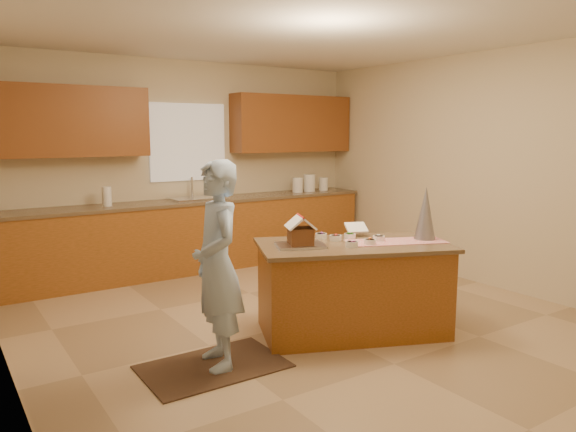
{
  "coord_description": "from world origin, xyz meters",
  "views": [
    {
      "loc": [
        -2.9,
        -4.0,
        1.78
      ],
      "look_at": [
        -0.1,
        0.2,
        1.0
      ],
      "focal_mm": 33.95,
      "sensor_mm": 36.0,
      "label": 1
    }
  ],
  "objects_px": {
    "boy": "(217,265)",
    "gingerbread_house": "(300,233)",
    "island_base": "(353,290)",
    "tinsel_tree": "(425,213)"
  },
  "relations": [
    {
      "from": "island_base",
      "to": "gingerbread_house",
      "type": "height_order",
      "value": "gingerbread_house"
    },
    {
      "from": "boy",
      "to": "gingerbread_house",
      "type": "distance_m",
      "value": 0.87
    },
    {
      "from": "boy",
      "to": "gingerbread_house",
      "type": "height_order",
      "value": "boy"
    },
    {
      "from": "boy",
      "to": "tinsel_tree",
      "type": "bearing_deg",
      "value": 92.89
    },
    {
      "from": "island_base",
      "to": "tinsel_tree",
      "type": "relative_size",
      "value": 3.27
    },
    {
      "from": "island_base",
      "to": "tinsel_tree",
      "type": "xyz_separation_m",
      "value": [
        0.65,
        -0.23,
        0.67
      ]
    },
    {
      "from": "island_base",
      "to": "gingerbread_house",
      "type": "distance_m",
      "value": 0.73
    },
    {
      "from": "tinsel_tree",
      "to": "boy",
      "type": "bearing_deg",
      "value": 173.0
    },
    {
      "from": "island_base",
      "to": "tinsel_tree",
      "type": "height_order",
      "value": "tinsel_tree"
    },
    {
      "from": "boy",
      "to": "gingerbread_house",
      "type": "xyz_separation_m",
      "value": [
        0.85,
        0.13,
        0.13
      ]
    }
  ]
}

